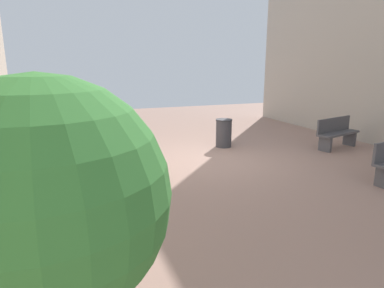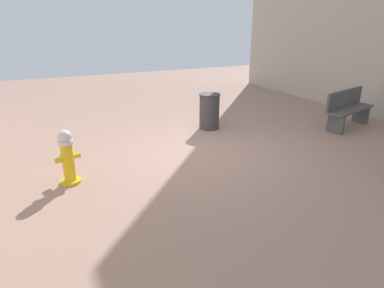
% 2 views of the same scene
% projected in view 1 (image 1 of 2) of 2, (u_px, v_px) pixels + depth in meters
% --- Properties ---
extents(ground_plane, '(23.40, 23.40, 0.00)m').
position_uv_depth(ground_plane, '(215.00, 160.00, 9.06)').
color(ground_plane, '#9E7A6B').
extents(fire_hydrant, '(0.43, 0.40, 0.93)m').
position_uv_depth(fire_hydrant, '(120.00, 156.00, 7.76)').
color(fire_hydrant, gold).
rests_on(fire_hydrant, ground_plane).
extents(bench_near, '(1.75, 0.84, 0.95)m').
position_uv_depth(bench_near, '(337.00, 132.00, 10.31)').
color(bench_near, '#4C4C51').
rests_on(bench_near, ground_plane).
extents(planter_tree, '(1.40, 1.40, 2.52)m').
position_uv_depth(planter_tree, '(51.00, 232.00, 1.89)').
color(planter_tree, slate).
rests_on(planter_tree, ground_plane).
extents(trash_bin, '(0.52, 0.52, 0.89)m').
position_uv_depth(trash_bin, '(224.00, 133.00, 10.47)').
color(trash_bin, '#38383D').
rests_on(trash_bin, ground_plane).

